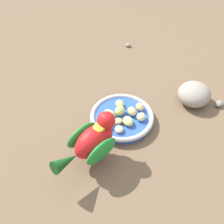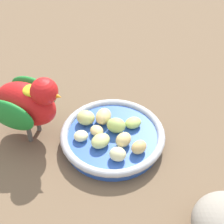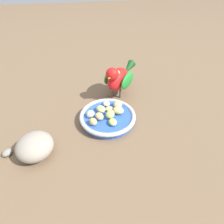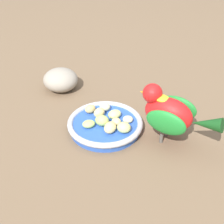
{
  "view_description": "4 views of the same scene",
  "coord_description": "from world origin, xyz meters",
  "px_view_note": "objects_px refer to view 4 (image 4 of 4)",
  "views": [
    {
      "loc": [
        -0.55,
        -0.04,
        0.63
      ],
      "look_at": [
        -0.01,
        0.01,
        0.06
      ],
      "focal_mm": 43.62,
      "sensor_mm": 36.0,
      "label": 1
    },
    {
      "loc": [
        -0.11,
        -0.43,
        0.47
      ],
      "look_at": [
        0.01,
        -0.01,
        0.07
      ],
      "focal_mm": 53.93,
      "sensor_mm": 36.0,
      "label": 2
    },
    {
      "loc": [
        0.5,
        -0.09,
        0.46
      ],
      "look_at": [
        0.02,
        -0.01,
        0.05
      ],
      "focal_mm": 30.96,
      "sensor_mm": 36.0,
      "label": 3
    },
    {
      "loc": [
        0.09,
        0.62,
        0.5
      ],
      "look_at": [
        -0.01,
        -0.03,
        0.05
      ],
      "focal_mm": 50.78,
      "sensor_mm": 36.0,
      "label": 4
    }
  ],
  "objects_px": {
    "apple_piece_2": "(105,107)",
    "rock_large": "(61,80)",
    "apple_piece_4": "(128,119)",
    "apple_piece_8": "(116,121)",
    "apple_piece_1": "(124,127)",
    "parrot": "(170,113)",
    "apple_piece_6": "(99,113)",
    "apple_piece_5": "(115,114)",
    "feeding_bowl": "(105,125)",
    "apple_piece_9": "(111,127)",
    "apple_piece_0": "(102,120)",
    "apple_piece_3": "(89,124)",
    "pebble_0": "(64,74)",
    "apple_piece_7": "(90,109)"
  },
  "relations": [
    {
      "from": "apple_piece_3",
      "to": "apple_piece_8",
      "type": "relative_size",
      "value": 1.22
    },
    {
      "from": "apple_piece_1",
      "to": "parrot",
      "type": "distance_m",
      "value": 0.12
    },
    {
      "from": "feeding_bowl",
      "to": "apple_piece_6",
      "type": "height_order",
      "value": "apple_piece_6"
    },
    {
      "from": "apple_piece_6",
      "to": "parrot",
      "type": "height_order",
      "value": "parrot"
    },
    {
      "from": "feeding_bowl",
      "to": "apple_piece_7",
      "type": "height_order",
      "value": "apple_piece_7"
    },
    {
      "from": "apple_piece_8",
      "to": "apple_piece_4",
      "type": "bearing_deg",
      "value": -171.04
    },
    {
      "from": "apple_piece_8",
      "to": "apple_piece_9",
      "type": "relative_size",
      "value": 0.69
    },
    {
      "from": "apple_piece_8",
      "to": "apple_piece_9",
      "type": "distance_m",
      "value": 0.03
    },
    {
      "from": "apple_piece_5",
      "to": "rock_large",
      "type": "relative_size",
      "value": 0.34
    },
    {
      "from": "apple_piece_6",
      "to": "apple_piece_5",
      "type": "bearing_deg",
      "value": 165.54
    },
    {
      "from": "apple_piece_2",
      "to": "parrot",
      "type": "bearing_deg",
      "value": 138.14
    },
    {
      "from": "apple_piece_2",
      "to": "apple_piece_5",
      "type": "height_order",
      "value": "apple_piece_2"
    },
    {
      "from": "feeding_bowl",
      "to": "parrot",
      "type": "relative_size",
      "value": 1.09
    },
    {
      "from": "apple_piece_2",
      "to": "apple_piece_8",
      "type": "xyz_separation_m",
      "value": [
        -0.02,
        0.07,
        -0.0
      ]
    },
    {
      "from": "apple_piece_0",
      "to": "apple_piece_2",
      "type": "bearing_deg",
      "value": -105.02
    },
    {
      "from": "apple_piece_4",
      "to": "apple_piece_3",
      "type": "bearing_deg",
      "value": 3.17
    },
    {
      "from": "apple_piece_6",
      "to": "rock_large",
      "type": "height_order",
      "value": "rock_large"
    },
    {
      "from": "apple_piece_2",
      "to": "rock_large",
      "type": "distance_m",
      "value": 0.2
    },
    {
      "from": "apple_piece_1",
      "to": "apple_piece_2",
      "type": "xyz_separation_m",
      "value": [
        0.03,
        -0.1,
        -0.0
      ]
    },
    {
      "from": "apple_piece_5",
      "to": "rock_large",
      "type": "bearing_deg",
      "value": -56.81
    },
    {
      "from": "apple_piece_7",
      "to": "apple_piece_4",
      "type": "bearing_deg",
      "value": 147.92
    },
    {
      "from": "apple_piece_7",
      "to": "parrot",
      "type": "xyz_separation_m",
      "value": [
        -0.18,
        0.12,
        0.05
      ]
    },
    {
      "from": "feeding_bowl",
      "to": "apple_piece_9",
      "type": "height_order",
      "value": "apple_piece_9"
    },
    {
      "from": "apple_piece_2",
      "to": "apple_piece_3",
      "type": "distance_m",
      "value": 0.08
    },
    {
      "from": "apple_piece_9",
      "to": "parrot",
      "type": "bearing_deg",
      "value": 168.69
    },
    {
      "from": "apple_piece_1",
      "to": "apple_piece_4",
      "type": "relative_size",
      "value": 1.29
    },
    {
      "from": "apple_piece_5",
      "to": "pebble_0",
      "type": "height_order",
      "value": "apple_piece_5"
    },
    {
      "from": "apple_piece_1",
      "to": "apple_piece_7",
      "type": "relative_size",
      "value": 1.14
    },
    {
      "from": "feeding_bowl",
      "to": "apple_piece_4",
      "type": "bearing_deg",
      "value": 175.37
    },
    {
      "from": "apple_piece_0",
      "to": "apple_piece_3",
      "type": "xyz_separation_m",
      "value": [
        0.03,
        0.0,
        -0.0
      ]
    },
    {
      "from": "apple_piece_1",
      "to": "apple_piece_7",
      "type": "xyz_separation_m",
      "value": [
        0.07,
        -0.1,
        -0.0
      ]
    },
    {
      "from": "apple_piece_2",
      "to": "apple_piece_7",
      "type": "bearing_deg",
      "value": 7.12
    },
    {
      "from": "apple_piece_2",
      "to": "apple_piece_8",
      "type": "relative_size",
      "value": 1.11
    },
    {
      "from": "feeding_bowl",
      "to": "parrot",
      "type": "bearing_deg",
      "value": 155.79
    },
    {
      "from": "feeding_bowl",
      "to": "apple_piece_9",
      "type": "distance_m",
      "value": 0.04
    },
    {
      "from": "feeding_bowl",
      "to": "pebble_0",
      "type": "height_order",
      "value": "feeding_bowl"
    },
    {
      "from": "apple_piece_0",
      "to": "apple_piece_8",
      "type": "relative_size",
      "value": 1.34
    },
    {
      "from": "apple_piece_4",
      "to": "apple_piece_6",
      "type": "height_order",
      "value": "apple_piece_6"
    },
    {
      "from": "rock_large",
      "to": "pebble_0",
      "type": "height_order",
      "value": "rock_large"
    },
    {
      "from": "apple_piece_4",
      "to": "apple_piece_8",
      "type": "xyz_separation_m",
      "value": [
        0.03,
        0.0,
        0.0
      ]
    },
    {
      "from": "apple_piece_6",
      "to": "parrot",
      "type": "distance_m",
      "value": 0.19
    },
    {
      "from": "apple_piece_2",
      "to": "apple_piece_6",
      "type": "distance_m",
      "value": 0.03
    },
    {
      "from": "apple_piece_9",
      "to": "apple_piece_4",
      "type": "bearing_deg",
      "value": -145.15
    },
    {
      "from": "apple_piece_5",
      "to": "parrot",
      "type": "distance_m",
      "value": 0.15
    },
    {
      "from": "pebble_0",
      "to": "apple_piece_5",
      "type": "bearing_deg",
      "value": 112.98
    },
    {
      "from": "apple_piece_6",
      "to": "apple_piece_7",
      "type": "height_order",
      "value": "apple_piece_6"
    },
    {
      "from": "apple_piece_5",
      "to": "rock_large",
      "type": "distance_m",
      "value": 0.24
    },
    {
      "from": "apple_piece_6",
      "to": "apple_piece_0",
      "type": "bearing_deg",
      "value": 94.09
    },
    {
      "from": "apple_piece_2",
      "to": "parrot",
      "type": "distance_m",
      "value": 0.19
    },
    {
      "from": "parrot",
      "to": "apple_piece_8",
      "type": "bearing_deg",
      "value": 13.96
    }
  ]
}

